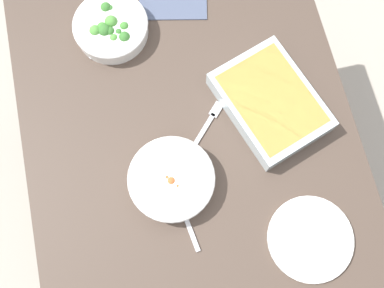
{
  "coord_description": "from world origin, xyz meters",
  "views": [
    {
      "loc": [
        -0.32,
        0.07,
        1.93
      ],
      "look_at": [
        0.0,
        0.0,
        0.74
      ],
      "focal_mm": 42.75,
      "sensor_mm": 36.0,
      "label": 1
    }
  ],
  "objects": [
    {
      "name": "fork_on_table",
      "position": [
        0.04,
        -0.05,
        0.74
      ],
      "size": [
        0.14,
        0.13,
        0.01
      ],
      "color": "silver",
      "rests_on": "dining_table"
    },
    {
      "name": "spoon_by_broccoli",
      "position": [
        0.35,
        0.18,
        0.74
      ],
      "size": [
        0.13,
        0.14,
        0.01
      ],
      "color": "silver",
      "rests_on": "dining_table"
    },
    {
      "name": "ground_plane",
      "position": [
        0.0,
        0.0,
        0.0
      ],
      "size": [
        6.0,
        6.0,
        0.0
      ],
      "primitive_type": "plane",
      "color": "#B2A899"
    },
    {
      "name": "dining_table",
      "position": [
        0.0,
        0.0,
        0.65
      ],
      "size": [
        1.2,
        0.9,
        0.74
      ],
      "color": "#4C3D33",
      "rests_on": "ground_plane"
    },
    {
      "name": "stew_bowl",
      "position": [
        -0.09,
        0.07,
        0.77
      ],
      "size": [
        0.22,
        0.22,
        0.06
      ],
      "color": "white",
      "rests_on": "dining_table"
    },
    {
      "name": "broccoli_bowl",
      "position": [
        0.38,
        0.15,
        0.77
      ],
      "size": [
        0.21,
        0.21,
        0.07
      ],
      "color": "white",
      "rests_on": "dining_table"
    },
    {
      "name": "baking_dish",
      "position": [
        0.06,
        -0.23,
        0.77
      ],
      "size": [
        0.36,
        0.31,
        0.06
      ],
      "color": "silver",
      "rests_on": "dining_table"
    },
    {
      "name": "side_plate",
      "position": [
        -0.31,
        -0.24,
        0.75
      ],
      "size": [
        0.22,
        0.22,
        0.01
      ],
      "primitive_type": "cylinder",
      "color": "white",
      "rests_on": "dining_table"
    },
    {
      "name": "spoon_by_stew",
      "position": [
        -0.17,
        0.06,
        0.74
      ],
      "size": [
        0.18,
        0.04,
        0.01
      ],
      "color": "silver",
      "rests_on": "dining_table"
    }
  ]
}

